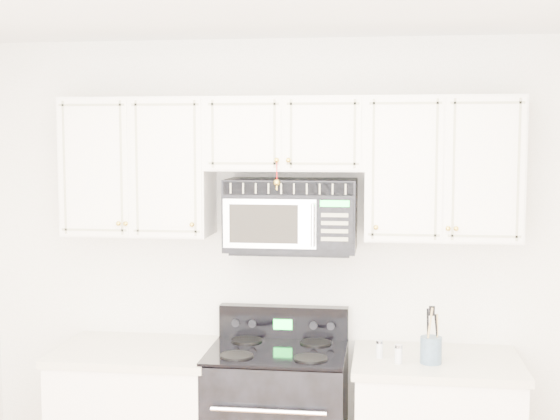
# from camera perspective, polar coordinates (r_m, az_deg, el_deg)

# --- Properties ---
(room) EXTENTS (3.51, 3.51, 2.61)m
(room) POSITION_cam_1_polar(r_m,az_deg,el_deg) (2.72, -3.63, -10.81)
(room) COLOR #A5703D
(room) RESTS_ON ground
(upper_cabinets) EXTENTS (2.44, 0.37, 0.75)m
(upper_cabinets) POSITION_cam_1_polar(r_m,az_deg,el_deg) (4.18, 0.51, 3.65)
(upper_cabinets) COLOR white
(upper_cabinets) RESTS_ON ground
(microwave) EXTENTS (0.70, 0.40, 0.38)m
(microwave) POSITION_cam_1_polar(r_m,az_deg,el_deg) (4.19, 0.83, -0.34)
(microwave) COLOR black
(microwave) RESTS_ON ground
(utensil_crock) EXTENTS (0.11, 0.11, 0.29)m
(utensil_crock) POSITION_cam_1_polar(r_m,az_deg,el_deg) (4.06, 10.99, -9.95)
(utensil_crock) COLOR slate
(utensil_crock) RESTS_ON base_cabinet_right
(shaker_salt) EXTENTS (0.04, 0.04, 0.10)m
(shaker_salt) POSITION_cam_1_polar(r_m,az_deg,el_deg) (4.04, 8.66, -10.37)
(shaker_salt) COLOR silver
(shaker_salt) RESTS_ON base_cabinet_right
(shaker_pepper) EXTENTS (0.04, 0.04, 0.09)m
(shaker_pepper) POSITION_cam_1_polar(r_m,az_deg,el_deg) (4.12, 7.30, -10.05)
(shaker_pepper) COLOR silver
(shaker_pepper) RESTS_ON base_cabinet_right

